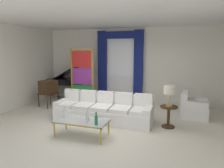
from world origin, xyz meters
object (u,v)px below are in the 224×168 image
object	(u,v)px
vintage_tv	(48,88)
armchair_white	(192,108)
bottle_amber_squat	(87,118)
couch_white_long	(104,110)
coffee_table	(82,122)
bottle_ruby_flask	(96,120)
stained_glass_divider	(82,78)
peacock_figurine	(85,101)
table_lamp_brass	(170,91)
round_side_table	(169,115)
bottle_crystal_tall	(88,116)
bottle_blue_decanter	(64,113)
grand_piano	(68,80)

from	to	relation	value
vintage_tv	armchair_white	world-z (taller)	vintage_tv
bottle_amber_squat	couch_white_long	bearing A→B (deg)	94.28
coffee_table	bottle_amber_squat	world-z (taller)	bottle_amber_squat
armchair_white	bottle_ruby_flask	bearing A→B (deg)	-129.88
stained_glass_divider	peacock_figurine	distance (m)	0.98
coffee_table	stained_glass_divider	distance (m)	3.27
coffee_table	table_lamp_brass	bearing A→B (deg)	32.97
couch_white_long	peacock_figurine	xyz separation A→B (m)	(-1.19, 1.16, -0.09)
armchair_white	table_lamp_brass	bearing A→B (deg)	-120.19
coffee_table	table_lamp_brass	xyz separation A→B (m)	(2.00, 1.30, 0.65)
armchair_white	round_side_table	size ratio (longest dim) A/B	1.47
bottle_crystal_tall	peacock_figurine	size ratio (longest dim) A/B	0.52
armchair_white	couch_white_long	bearing A→B (deg)	-155.81
bottle_blue_decanter	bottle_ruby_flask	bearing A→B (deg)	-14.86
coffee_table	stained_glass_divider	size ratio (longest dim) A/B	0.59
bottle_crystal_tall	vintage_tv	distance (m)	3.35
peacock_figurine	round_side_table	distance (m)	3.30
couch_white_long	coffee_table	bearing A→B (deg)	-94.58
armchair_white	table_lamp_brass	distance (m)	1.53
coffee_table	bottle_blue_decanter	distance (m)	0.55
bottle_ruby_flask	peacock_figurine	world-z (taller)	bottle_ruby_flask
bottle_crystal_tall	round_side_table	size ratio (longest dim) A/B	0.53
vintage_tv	peacock_figurine	distance (m)	1.48
bottle_blue_decanter	bottle_ruby_flask	world-z (taller)	bottle_ruby_flask
coffee_table	armchair_white	world-z (taller)	armchair_white
stained_glass_divider	grand_piano	world-z (taller)	stained_glass_divider
bottle_crystal_tall	round_side_table	xyz separation A→B (m)	(1.83, 1.27, -0.18)
bottle_blue_decanter	bottle_crystal_tall	distance (m)	0.69
bottle_crystal_tall	grand_piano	xyz separation A→B (m)	(-2.60, 3.54, 0.27)
round_side_table	peacock_figurine	bearing A→B (deg)	159.29
table_lamp_brass	grand_piano	world-z (taller)	grand_piano
couch_white_long	stained_glass_divider	distance (m)	2.30
armchair_white	stained_glass_divider	bearing A→B (deg)	174.15
vintage_tv	couch_white_long	bearing A→B (deg)	-17.84
couch_white_long	bottle_crystal_tall	world-z (taller)	couch_white_long
peacock_figurine	round_side_table	world-z (taller)	round_side_table
peacock_figurine	table_lamp_brass	distance (m)	3.40
bottle_amber_squat	vintage_tv	world-z (taller)	vintage_tv
couch_white_long	bottle_ruby_flask	distance (m)	1.55
round_side_table	table_lamp_brass	size ratio (longest dim) A/B	1.04
stained_glass_divider	couch_white_long	bearing A→B (deg)	-46.23
bottle_crystal_tall	armchair_white	world-z (taller)	armchair_white
bottle_blue_decanter	round_side_table	xyz separation A→B (m)	(2.52, 1.22, -0.17)
couch_white_long	vintage_tv	bearing A→B (deg)	162.16
couch_white_long	bottle_ruby_flask	size ratio (longest dim) A/B	9.51
bottle_blue_decanter	armchair_white	world-z (taller)	armchair_white
peacock_figurine	round_side_table	xyz separation A→B (m)	(3.09, -1.17, 0.14)
coffee_table	stained_glass_divider	bearing A→B (deg)	116.00
bottle_crystal_tall	round_side_table	distance (m)	2.24
armchair_white	stained_glass_divider	size ratio (longest dim) A/B	0.40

